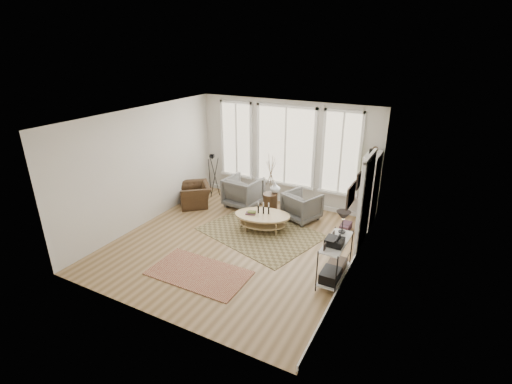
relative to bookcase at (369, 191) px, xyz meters
The scene contains 17 objects.
room 3.30m from the bookcase, 137.70° to the right, with size 5.50×5.54×2.90m.
bay_window 2.57m from the bookcase, 168.63° to the left, with size 4.14×0.12×2.24m.
door 1.10m from the bookcase, 82.91° to the right, with size 0.09×1.06×2.22m.
bookcase is the anchor object (origin of this frame).
low_shelf 2.56m from the bookcase, 91.28° to the right, with size 0.38×1.08×1.30m.
wall_art 2.66m from the bookcase, 86.75° to the right, with size 0.04×0.88×0.44m.
rug_main 2.81m from the bookcase, 145.48° to the right, with size 2.64×1.98×0.01m, color brown.
rug_runner 4.48m from the bookcase, 124.67° to the right, with size 1.98×1.10×0.01m, color maroon.
coffee_table 2.67m from the bookcase, 148.26° to the right, with size 1.53×1.18×0.62m.
armchair_left 3.39m from the bookcase, behind, with size 0.90×0.92×0.84m, color #5F5E5A.
armchair_right 1.71m from the bookcase, 167.90° to the right, with size 0.80×0.82×0.75m, color #5F5E5A.
side_table 2.48m from the bookcase, behind, with size 0.39×0.39×1.63m.
vase 2.40m from the bookcase, behind, with size 0.27×0.27×0.28m, color silver.
accent_chair 4.71m from the bookcase, 169.26° to the right, with size 0.82×0.94×0.61m, color #3C2817.
tripod_camera 4.53m from the bookcase, behind, with size 0.45×0.45×1.28m.
book_stack_near 1.01m from the bookcase, 138.19° to the right, with size 0.22×0.27×0.18m, color maroon.
book_stack_far 1.06m from the bookcase, 129.08° to the right, with size 0.21×0.26×0.17m, color maroon.
Camera 1 is at (3.87, -6.39, 4.30)m, focal length 26.00 mm.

